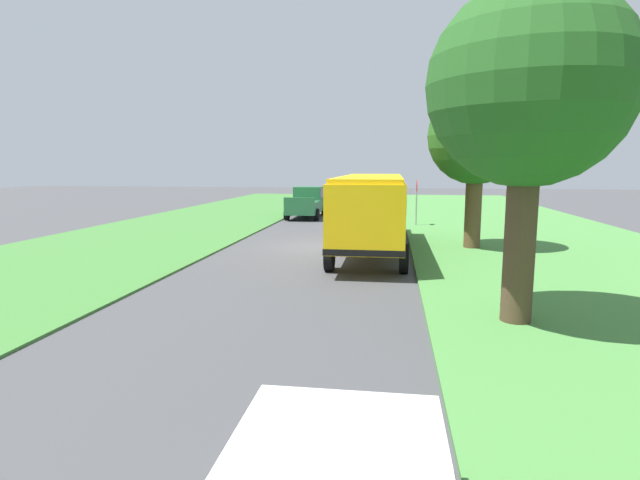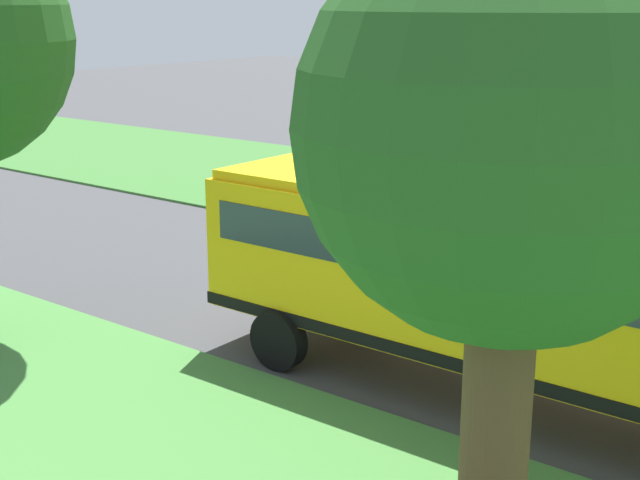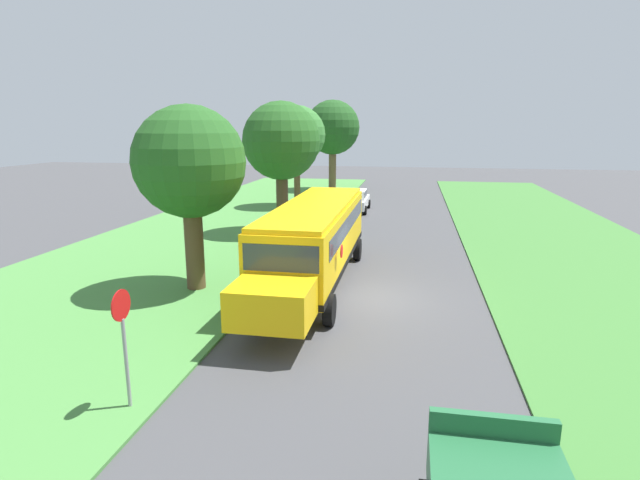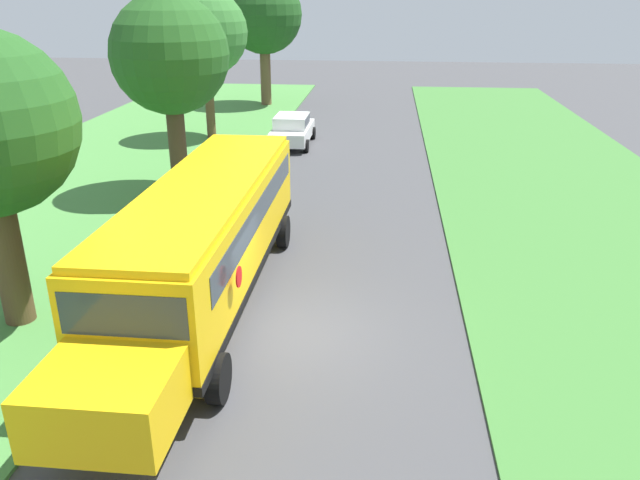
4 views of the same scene
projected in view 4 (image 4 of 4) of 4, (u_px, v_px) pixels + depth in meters
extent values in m
plane|color=#424244|center=(295.00, 332.00, 14.58)|extent=(120.00, 120.00, 0.00)
cube|color=yellow|center=(209.00, 230.00, 15.45)|extent=(2.50, 10.50, 2.20)
cube|color=yellow|center=(107.00, 401.00, 9.93)|extent=(2.20, 1.90, 1.10)
cube|color=yellow|center=(205.00, 185.00, 15.01)|extent=(2.35, 10.29, 0.16)
cube|color=black|center=(211.00, 266.00, 15.82)|extent=(2.54, 10.54, 0.20)
cube|color=#2D3842|center=(211.00, 209.00, 15.55)|extent=(2.53, 9.24, 0.64)
cube|color=#2D3842|center=(124.00, 315.00, 10.48)|extent=(2.25, 0.12, 0.80)
cylinder|color=red|center=(239.00, 277.00, 12.59)|extent=(0.03, 0.44, 0.44)
cylinder|color=black|center=(218.00, 378.00, 11.98)|extent=(0.30, 1.00, 1.00)
cylinder|color=black|center=(94.00, 371.00, 12.22)|extent=(0.30, 1.00, 1.00)
cylinder|color=black|center=(283.00, 232.00, 19.24)|extent=(0.30, 1.00, 1.00)
cylinder|color=black|center=(204.00, 229.00, 19.48)|extent=(0.30, 1.00, 1.00)
cube|color=silver|center=(292.00, 133.00, 31.91)|extent=(1.80, 4.40, 0.64)
cube|color=silver|center=(292.00, 121.00, 31.54)|extent=(1.60, 2.20, 0.60)
cube|color=#2D3842|center=(292.00, 121.00, 31.54)|extent=(1.62, 2.02, 0.45)
cylinder|color=black|center=(280.00, 132.00, 33.50)|extent=(0.22, 0.64, 0.64)
cylinder|color=black|center=(313.00, 133.00, 33.33)|extent=(0.22, 0.64, 0.64)
cylinder|color=black|center=(270.00, 145.00, 30.74)|extent=(0.22, 0.64, 0.64)
cylinder|color=black|center=(306.00, 146.00, 30.57)|extent=(0.22, 0.64, 0.64)
cylinder|color=brown|center=(9.00, 260.00, 14.39)|extent=(0.69, 0.69, 3.29)
cylinder|color=#4C3826|center=(178.00, 147.00, 23.96)|extent=(0.68, 0.68, 3.63)
sphere|color=#23561E|center=(170.00, 54.00, 22.68)|extent=(4.34, 4.34, 4.34)
sphere|color=#23561E|center=(163.00, 42.00, 22.53)|extent=(2.75, 2.75, 2.75)
cylinder|color=brown|center=(210.00, 103.00, 32.81)|extent=(0.47, 0.47, 3.82)
sphere|color=#33702D|center=(205.00, 32.00, 31.50)|extent=(4.29, 4.29, 4.29)
sphere|color=#33702D|center=(190.00, 38.00, 31.08)|extent=(2.76, 2.76, 2.76)
cylinder|color=brown|center=(266.00, 75.00, 42.37)|extent=(0.70, 0.70, 4.04)
sphere|color=#1E4C1C|center=(264.00, 14.00, 40.90)|extent=(5.06, 5.06, 5.06)
sphere|color=#1E4C1C|center=(270.00, 11.00, 40.21)|extent=(2.88, 2.88, 2.88)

